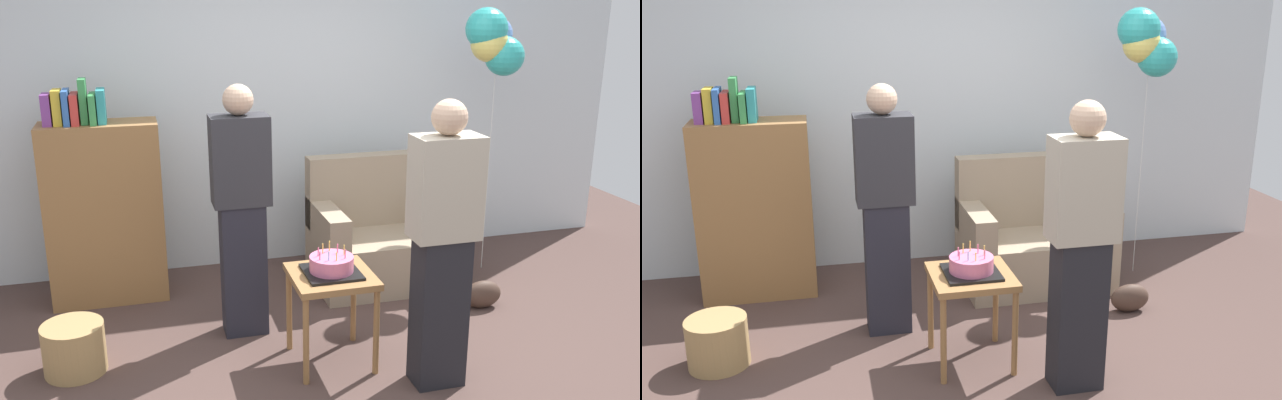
{
  "view_description": "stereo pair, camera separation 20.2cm",
  "coord_description": "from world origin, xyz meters",
  "views": [
    {
      "loc": [
        -1.13,
        -3.28,
        2.13
      ],
      "look_at": [
        -0.08,
        0.5,
        0.95
      ],
      "focal_mm": 38.07,
      "sensor_mm": 36.0,
      "label": 1
    },
    {
      "loc": [
        -0.94,
        -3.33,
        2.13
      ],
      "look_at": [
        -0.08,
        0.5,
        0.95
      ],
      "focal_mm": 38.07,
      "sensor_mm": 36.0,
      "label": 2
    }
  ],
  "objects": [
    {
      "name": "ground_plane",
      "position": [
        0.0,
        0.0,
        0.0
      ],
      "size": [
        8.0,
        8.0,
        0.0
      ],
      "primitive_type": "plane",
      "color": "#4C3833"
    },
    {
      "name": "wall_back",
      "position": [
        0.0,
        2.05,
        1.35
      ],
      "size": [
        6.0,
        0.1,
        2.7
      ],
      "primitive_type": "cube",
      "color": "silver",
      "rests_on": "ground_plane"
    },
    {
      "name": "couch",
      "position": [
        0.67,
        1.34,
        0.34
      ],
      "size": [
        1.1,
        0.7,
        0.96
      ],
      "color": "gray",
      "rests_on": "ground_plane"
    },
    {
      "name": "bookshelf",
      "position": [
        -1.38,
        1.56,
        0.68
      ],
      "size": [
        0.8,
        0.36,
        1.6
      ],
      "color": "olive",
      "rests_on": "ground_plane"
    },
    {
      "name": "side_table",
      "position": [
        -0.08,
        0.25,
        0.49
      ],
      "size": [
        0.48,
        0.48,
        0.57
      ],
      "color": "olive",
      "rests_on": "ground_plane"
    },
    {
      "name": "birthday_cake",
      "position": [
        -0.08,
        0.25,
        0.62
      ],
      "size": [
        0.32,
        0.32,
        0.17
      ],
      "color": "black",
      "rests_on": "side_table"
    },
    {
      "name": "person_blowing_candles",
      "position": [
        -0.51,
        0.78,
        0.83
      ],
      "size": [
        0.36,
        0.22,
        1.63
      ],
      "rotation": [
        0.0,
        0.0,
        -0.18
      ],
      "color": "#23232D",
      "rests_on": "ground_plane"
    },
    {
      "name": "person_holding_cake",
      "position": [
        0.44,
        -0.13,
        0.83
      ],
      "size": [
        0.36,
        0.22,
        1.63
      ],
      "rotation": [
        0.0,
        0.0,
        3.0
      ],
      "color": "black",
      "rests_on": "ground_plane"
    },
    {
      "name": "wicker_basket",
      "position": [
        -1.57,
        0.54,
        0.15
      ],
      "size": [
        0.36,
        0.36,
        0.3
      ],
      "primitive_type": "cylinder",
      "color": "#A88451",
      "rests_on": "ground_plane"
    },
    {
      "name": "handbag",
      "position": [
        1.17,
        0.67,
        0.1
      ],
      "size": [
        0.28,
        0.14,
        0.2
      ],
      "primitive_type": "ellipsoid",
      "color": "#473328",
      "rests_on": "ground_plane"
    },
    {
      "name": "balloon_bunch",
      "position": [
        1.48,
        1.32,
        1.82
      ],
      "size": [
        0.44,
        0.45,
        2.06
      ],
      "color": "silver",
      "rests_on": "ground_plane"
    }
  ]
}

